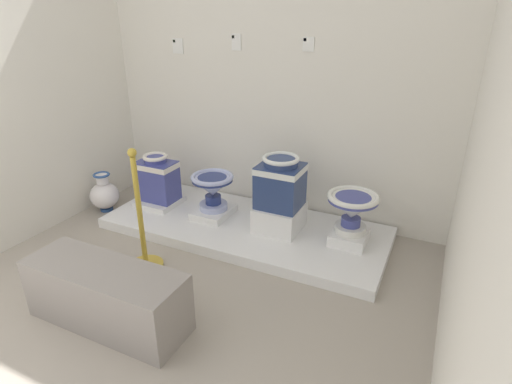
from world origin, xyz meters
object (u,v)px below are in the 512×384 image
at_px(antique_toilet_broad_patterned, 280,181).
at_px(museum_bench, 107,296).
at_px(stanchion_post_near_left, 142,236).
at_px(info_placard_third, 308,44).
at_px(antique_toilet_pale_glazed, 157,177).
at_px(plinth_block_leftmost, 214,212).
at_px(antique_toilet_leftmost, 213,186).
at_px(antique_toilet_tall_cobalt, 352,207).
at_px(info_placard_second, 236,42).
at_px(decorative_vase_spare, 104,194).
at_px(plinth_block_pale_glazed, 160,201).
at_px(info_placard_first, 178,46).
at_px(plinth_block_broad_patterned, 279,217).
at_px(plinth_block_tall_cobalt, 349,237).

distance_m(antique_toilet_broad_patterned, museum_bench, 1.58).
bearing_deg(stanchion_post_near_left, info_placard_third, 59.67).
height_order(antique_toilet_pale_glazed, plinth_block_leftmost, antique_toilet_pale_glazed).
relative_size(antique_toilet_leftmost, antique_toilet_broad_patterned, 0.87).
distance_m(antique_toilet_tall_cobalt, info_placard_second, 1.75).
height_order(decorative_vase_spare, stanchion_post_near_left, stanchion_post_near_left).
bearing_deg(info_placard_third, plinth_block_leftmost, -143.18).
relative_size(plinth_block_pale_glazed, decorative_vase_spare, 0.97).
bearing_deg(info_placard_first, decorative_vase_spare, -124.34).
bearing_deg(stanchion_post_near_left, plinth_block_leftmost, 82.23).
height_order(antique_toilet_tall_cobalt, stanchion_post_near_left, stanchion_post_near_left).
bearing_deg(info_placard_third, museum_bench, -106.80).
xyz_separation_m(info_placard_first, info_placard_second, (0.62, -0.00, 0.05)).
bearing_deg(plinth_block_broad_patterned, plinth_block_leftmost, -177.52).
xyz_separation_m(info_placard_third, stanchion_post_near_left, (-0.78, -1.33, -1.29)).
distance_m(antique_toilet_pale_glazed, museum_bench, 1.57).
relative_size(plinth_block_broad_patterned, info_placard_third, 3.37).
xyz_separation_m(antique_toilet_leftmost, plinth_block_tall_cobalt, (1.24, 0.05, -0.24)).
height_order(antique_toilet_leftmost, plinth_block_broad_patterned, antique_toilet_leftmost).
bearing_deg(plinth_block_leftmost, antique_toilet_tall_cobalt, 2.50).
bearing_deg(stanchion_post_near_left, plinth_block_tall_cobalt, 33.24).
relative_size(antique_toilet_tall_cobalt, info_placard_second, 2.88).
distance_m(antique_toilet_pale_glazed, info_placard_first, 1.25).
relative_size(antique_toilet_tall_cobalt, info_placard_third, 3.53).
bearing_deg(info_placard_first, plinth_block_tall_cobalt, -13.39).
relative_size(antique_toilet_broad_patterned, plinth_block_tall_cobalt, 1.39).
distance_m(antique_toilet_pale_glazed, decorative_vase_spare, 0.58).
distance_m(plinth_block_broad_patterned, antique_toilet_broad_patterned, 0.34).
bearing_deg(antique_toilet_tall_cobalt, antique_toilet_broad_patterned, -177.47).
bearing_deg(plinth_block_leftmost, info_placard_first, 141.44).
bearing_deg(decorative_vase_spare, info_placard_second, 32.61).
relative_size(plinth_block_tall_cobalt, decorative_vase_spare, 0.81).
distance_m(antique_toilet_pale_glazed, info_placard_third, 1.82).
bearing_deg(antique_toilet_pale_glazed, info_placard_second, 40.26).
xyz_separation_m(stanchion_post_near_left, museum_bench, (0.20, -0.59, -0.07)).
xyz_separation_m(plinth_block_leftmost, plinth_block_broad_patterned, (0.64, 0.03, 0.07)).
height_order(stanchion_post_near_left, museum_bench, stanchion_post_near_left).
height_order(info_placard_third, museum_bench, info_placard_third).
xyz_separation_m(antique_toilet_tall_cobalt, decorative_vase_spare, (-2.35, -0.27, -0.23)).
bearing_deg(plinth_block_pale_glazed, info_placard_third, 21.97).
xyz_separation_m(plinth_block_leftmost, info_placard_third, (0.66, 0.50, 1.44)).
distance_m(plinth_block_pale_glazed, antique_toilet_leftmost, 0.66).
distance_m(info_placard_second, decorative_vase_spare, 1.91).
height_order(antique_toilet_pale_glazed, info_placard_first, info_placard_first).
relative_size(antique_toilet_leftmost, museum_bench, 0.37).
xyz_separation_m(antique_toilet_pale_glazed, antique_toilet_tall_cobalt, (1.84, 0.07, 0.04)).
bearing_deg(plinth_block_leftmost, plinth_block_broad_patterned, 2.48).
bearing_deg(plinth_block_broad_patterned, antique_toilet_tall_cobalt, 2.53).
xyz_separation_m(plinth_block_pale_glazed, antique_toilet_pale_glazed, (-0.00, -0.00, 0.25)).
bearing_deg(plinth_block_tall_cobalt, plinth_block_pale_glazed, -177.88).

